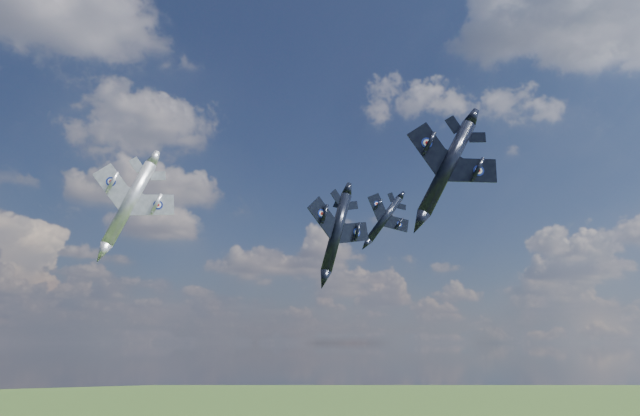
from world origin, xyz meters
name	(u,v)px	position (x,y,z in m)	size (l,w,h in m)	color
jet_lead_navy	(336,232)	(8.97, 12.80, 78.75)	(10.03, 13.98, 2.89)	black
jet_right_navy	(447,168)	(13.07, -4.06, 82.94)	(10.58, 14.75, 3.05)	black
jet_high_navy	(384,219)	(25.74, 29.71, 84.81)	(8.85, 12.33, 2.55)	black
jet_left_silver	(129,203)	(-13.19, 28.85, 83.54)	(11.93, 16.63, 3.44)	gray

